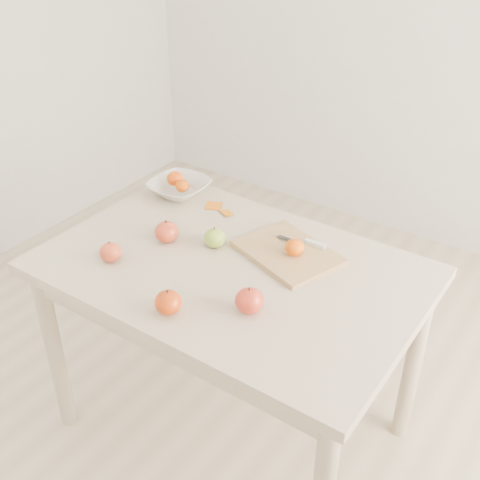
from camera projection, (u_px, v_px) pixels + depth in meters
The scene contains 15 objects.
ground at pixel (233, 425), 2.32m from camera, with size 3.50×3.50×0.00m, color #C6B293.
table at pixel (231, 290), 1.98m from camera, with size 1.20×0.80×0.75m.
cutting_board at pixel (288, 253), 1.97m from camera, with size 0.32×0.24×0.02m, color tan.
board_tangerine at pixel (295, 247), 1.93m from camera, with size 0.06×0.06×0.05m, color #E74808.
fruit_bowl at pixel (179, 188), 2.32m from camera, with size 0.22×0.22×0.05m, color silver.
bowl_tangerine_near at pixel (175, 178), 2.32m from camera, with size 0.07×0.07×0.06m, color #D84507.
bowl_tangerine_far at pixel (182, 186), 2.28m from camera, with size 0.05×0.05×0.05m, color #CF6507.
orange_peel_a at pixel (214, 207), 2.24m from camera, with size 0.06×0.04×0.00m, color #CF5F0E.
orange_peel_b at pixel (227, 213), 2.20m from camera, with size 0.04×0.04×0.00m, color #C66D0E.
paring_knife at pixel (311, 243), 1.99m from camera, with size 0.17×0.05×0.01m.
apple_green at pixel (215, 238), 2.00m from camera, with size 0.07×0.07×0.07m, color #669D27.
apple_red_b at pixel (167, 232), 2.03m from camera, with size 0.08×0.08×0.07m, color maroon.
apple_red_c at pixel (168, 302), 1.70m from camera, with size 0.08×0.08×0.07m, color #9A1706.
apple_red_e at pixel (249, 301), 1.71m from camera, with size 0.08×0.08×0.07m, color #A5111B.
apple_red_d at pixel (110, 252), 1.93m from camera, with size 0.07×0.07×0.06m, color maroon.
Camera 1 is at (0.92, -1.29, 1.84)m, focal length 45.00 mm.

